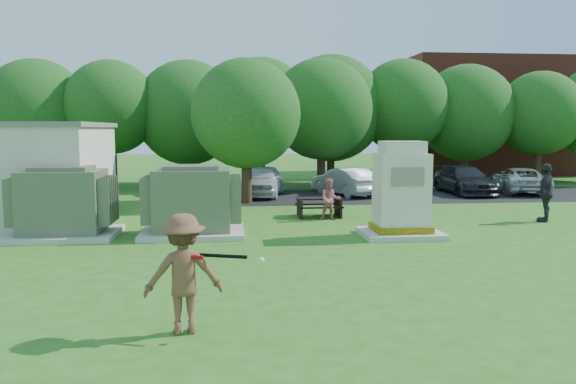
{
  "coord_description": "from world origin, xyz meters",
  "views": [
    {
      "loc": [
        -1.65,
        -12.22,
        3.12
      ],
      "look_at": [
        0.0,
        4.0,
        1.3
      ],
      "focal_mm": 35.0,
      "sensor_mm": 36.0,
      "label": 1
    }
  ],
  "objects": [
    {
      "name": "car_silver_b",
      "position": [
        12.51,
        14.03,
        0.62
      ],
      "size": [
        3.1,
        4.85,
        1.25
      ],
      "primitive_type": "imported",
      "rotation": [
        0.0,
        0.0,
        2.89
      ],
      "color": "silver",
      "rests_on": "ground"
    },
    {
      "name": "person_at_picnic",
      "position": [
        1.74,
        6.73,
        0.72
      ],
      "size": [
        0.72,
        0.57,
        1.44
      ],
      "primitive_type": "imported",
      "rotation": [
        0.0,
        0.0,
        -0.04
      ],
      "color": "#C4686F",
      "rests_on": "ground"
    },
    {
      "name": "brick_building",
      "position": [
        18.0,
        27.0,
        4.0
      ],
      "size": [
        15.0,
        8.0,
        8.0
      ],
      "primitive_type": "cube",
      "color": "maroon",
      "rests_on": "ground"
    },
    {
      "name": "parking_strip",
      "position": [
        7.0,
        13.5,
        0.01
      ],
      "size": [
        20.0,
        6.0,
        0.01
      ],
      "primitive_type": "cube",
      "color": "#232326",
      "rests_on": "ground"
    },
    {
      "name": "ground",
      "position": [
        0.0,
        0.0,
        0.0
      ],
      "size": [
        120.0,
        120.0,
        0.0
      ],
      "primitive_type": "plane",
      "color": "#2D6619",
      "rests_on": "ground"
    },
    {
      "name": "batting_equipment",
      "position": [
        -1.8,
        -3.86,
        1.21
      ],
      "size": [
        1.13,
        0.32,
        0.13
      ],
      "color": "black",
      "rests_on": "ground"
    },
    {
      "name": "batter",
      "position": [
        -2.39,
        -3.71,
        0.93
      ],
      "size": [
        1.29,
        0.86,
        1.86
      ],
      "primitive_type": "imported",
      "rotation": [
        0.0,
        0.0,
        3.29
      ],
      "color": "brown",
      "rests_on": "ground"
    },
    {
      "name": "tree_row",
      "position": [
        1.75,
        18.5,
        4.15
      ],
      "size": [
        41.3,
        13.3,
        7.3
      ],
      "color": "#47301E",
      "rests_on": "ground"
    },
    {
      "name": "transformer_left",
      "position": [
        -6.5,
        4.5,
        0.97
      ],
      "size": [
        3.0,
        2.4,
        2.07
      ],
      "color": "beige",
      "rests_on": "ground"
    },
    {
      "name": "car_dark",
      "position": [
        9.65,
        13.99,
        0.67
      ],
      "size": [
        1.92,
        4.65,
        1.35
      ],
      "primitive_type": "imported",
      "rotation": [
        0.0,
        0.0,
        -0.01
      ],
      "color": "black",
      "rests_on": "ground"
    },
    {
      "name": "person_walking_right",
      "position": [
        8.96,
        5.68,
        0.99
      ],
      "size": [
        1.09,
        1.22,
        1.98
      ],
      "primitive_type": "imported",
      "rotation": [
        0.0,
        0.0,
        4.06
      ],
      "color": "#26252B",
      "rests_on": "ground"
    },
    {
      "name": "car_silver_a",
      "position": [
        3.71,
        13.87,
        0.66
      ],
      "size": [
        2.83,
        4.23,
        1.32
      ],
      "primitive_type": "imported",
      "rotation": [
        0.0,
        0.0,
        3.54
      ],
      "color": "silver",
      "rests_on": "ground"
    },
    {
      "name": "picnic_table",
      "position": [
        1.47,
        7.51,
        0.43
      ],
      "size": [
        1.62,
        1.21,
        0.69
      ],
      "color": "black",
      "rests_on": "ground"
    },
    {
      "name": "generator_cabinet",
      "position": [
        3.28,
        3.62,
        1.22
      ],
      "size": [
        2.29,
        1.87,
        2.79
      ],
      "color": "beige",
      "rests_on": "ground"
    },
    {
      "name": "car_white",
      "position": [
        -0.21,
        13.99,
        0.73
      ],
      "size": [
        2.5,
        4.54,
        1.46
      ],
      "primitive_type": "imported",
      "rotation": [
        0.0,
        0.0,
        -0.19
      ],
      "color": "silver",
      "rests_on": "ground"
    },
    {
      "name": "transformer_right",
      "position": [
        -2.8,
        4.5,
        0.97
      ],
      "size": [
        3.0,
        2.4,
        2.07
      ],
      "color": "beige",
      "rests_on": "ground"
    }
  ]
}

